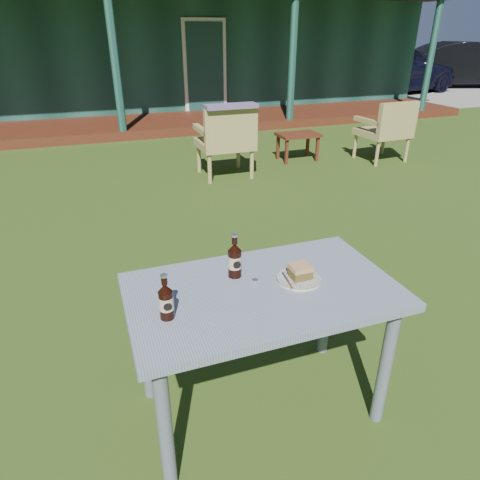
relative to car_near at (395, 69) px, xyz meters
name	(u,v)px	position (x,y,z in m)	size (l,w,h in m)	color
ground	(187,264)	(-8.52, -8.42, -0.72)	(80.00, 80.00, 0.00)	#334916
pavilion	(97,37)	(-8.52, 0.97, 0.89)	(15.80, 8.30, 3.45)	#1A443A
gravel_strip	(441,90)	(1.98, 0.08, -0.71)	(9.00, 6.00, 0.02)	gray
car_near	(395,69)	(0.00, 0.00, 0.00)	(1.70, 4.23, 1.44)	black
car_far	(466,65)	(3.35, 0.61, 0.00)	(1.52, 4.37, 1.44)	black
cafe_table	(262,307)	(-8.52, -10.02, -0.10)	(1.20, 0.70, 0.72)	slate
plate	(299,278)	(-8.33, -10.01, 0.01)	(0.20, 0.20, 0.01)	silver
cake_slice	(300,271)	(-8.33, -10.01, 0.05)	(0.09, 0.09, 0.06)	#4F4119
fork	(287,280)	(-8.40, -10.02, 0.02)	(0.01, 0.14, 0.00)	silver
cola_bottle_near	(235,260)	(-8.60, -9.88, 0.09)	(0.06, 0.07, 0.22)	black
cola_bottle_far	(166,301)	(-8.96, -10.10, 0.08)	(0.06, 0.06, 0.20)	black
bottle_cap	(255,280)	(-8.53, -9.96, 0.00)	(0.03, 0.03, 0.01)	silver
armchair_left	(227,138)	(-7.46, -6.28, -0.21)	(0.68, 0.63, 0.91)	#9E8E4F
armchair_right	(387,128)	(-5.03, -6.34, -0.23)	(0.69, 0.65, 0.87)	#9E8E4F
floral_throw	(231,106)	(-7.46, -6.47, 0.22)	(0.64, 0.21, 0.05)	#674F7B
side_table	(298,137)	(-6.21, -5.86, -0.38)	(0.60, 0.40, 0.40)	#4A2012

